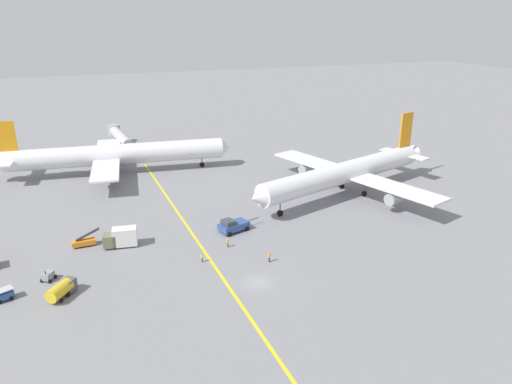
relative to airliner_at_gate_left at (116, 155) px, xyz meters
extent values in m
plane|color=gray|center=(14.84, -64.25, -5.02)|extent=(600.00, 600.00, 0.00)
cube|color=yellow|center=(9.90, -54.25, -5.02)|extent=(4.54, 119.95, 0.01)
cylinder|color=silver|center=(0.49, -0.06, 0.09)|extent=(54.89, 11.32, 5.29)
cone|color=silver|center=(28.84, -3.22, 0.09)|extent=(3.32, 5.15, 4.87)
cube|color=silver|center=(-2.22, 0.25, -0.70)|extent=(10.74, 39.89, 0.44)
cube|color=silver|center=(-25.17, 2.81, 0.62)|extent=(4.62, 13.27, 0.28)
cube|color=orange|center=(-24.87, 2.78, 6.43)|extent=(4.41, 0.85, 7.39)
cylinder|color=#999EA3|center=(-2.45, -10.83, -2.50)|extent=(4.46, 3.05, 2.60)
cylinder|color=#999EA3|center=(0.00, 11.11, -2.50)|extent=(4.46, 3.05, 2.60)
cylinder|color=slate|center=(-2.84, 3.74, -3.33)|extent=(0.28, 0.28, 2.08)
cylinder|color=black|center=(-2.84, 3.74, -4.37)|extent=(1.35, 0.69, 1.30)
cylinder|color=slate|center=(-3.59, -3.02, -3.33)|extent=(0.28, 0.28, 2.08)
cylinder|color=black|center=(-3.59, -3.02, -4.37)|extent=(1.35, 0.69, 1.30)
cylinder|color=slate|center=(22.22, -2.48, -3.33)|extent=(0.28, 0.28, 2.08)
cylinder|color=black|center=(22.22, -2.48, -4.37)|extent=(1.35, 0.69, 1.30)
cylinder|color=silver|center=(46.82, -35.53, 0.48)|extent=(47.23, 19.37, 4.93)
cone|color=silver|center=(22.81, -43.23, 0.48)|extent=(4.05, 5.18, 4.54)
cone|color=silver|center=(70.63, -27.89, 0.48)|extent=(4.63, 4.86, 3.95)
cube|color=silver|center=(49.10, -34.79, -0.26)|extent=(20.28, 46.17, 0.44)
cube|color=silver|center=(68.25, -28.65, 0.97)|extent=(7.02, 13.36, 0.28)
cube|color=orange|center=(67.97, -28.74, 7.22)|extent=(4.30, 1.69, 8.55)
cylinder|color=#999EA3|center=(44.18, -22.72, -2.06)|extent=(4.79, 3.76, 2.60)
cylinder|color=#999EA3|center=(52.12, -47.48, -2.06)|extent=(4.79, 3.76, 2.60)
cylinder|color=slate|center=(51.09, -37.72, -3.06)|extent=(0.28, 0.28, 2.63)
cylinder|color=black|center=(51.09, -37.72, -4.37)|extent=(1.41, 0.92, 1.30)
cylinder|color=slate|center=(49.02, -31.25, -3.06)|extent=(0.28, 0.28, 2.63)
cylinder|color=black|center=(49.02, -31.25, -4.37)|extent=(1.41, 0.92, 1.30)
cylinder|color=slate|center=(28.53, -41.39, -3.06)|extent=(0.28, 0.28, 2.63)
cylinder|color=black|center=(28.53, -41.39, -4.37)|extent=(1.41, 0.92, 1.30)
cube|color=#2D4C8C|center=(17.29, -45.01, -3.94)|extent=(6.32, 4.59, 1.26)
cube|color=#333D47|center=(16.10, -45.39, -2.86)|extent=(2.68, 2.90, 0.90)
cylinder|color=#4C4C51|center=(21.52, -43.64, -3.81)|extent=(3.11, 1.17, 0.20)
sphere|color=orange|center=(16.10, -45.39, -2.23)|extent=(0.24, 0.24, 0.24)
cylinder|color=black|center=(15.81, -47.06, -4.57)|extent=(0.95, 0.56, 0.90)
cylinder|color=black|center=(14.89, -44.21, -4.57)|extent=(0.95, 0.56, 0.90)
cylinder|color=black|center=(19.70, -45.80, -4.57)|extent=(0.95, 0.56, 0.90)
cylinder|color=black|center=(18.78, -42.96, -4.57)|extent=(0.95, 0.56, 0.90)
cube|color=gray|center=(-15.50, -51.98, -4.17)|extent=(1.98, 2.16, 1.10)
cylinder|color=black|center=(-15.79, -52.44, -3.37)|extent=(0.16, 0.16, 0.50)
cylinder|color=black|center=(-15.68, -50.97, -4.72)|extent=(0.49, 0.61, 0.60)
cylinder|color=black|center=(-14.50, -51.73, -4.72)|extent=(0.49, 0.61, 0.60)
cylinder|color=black|center=(-16.49, -52.24, -4.72)|extent=(0.49, 0.61, 0.60)
cylinder|color=black|center=(-15.32, -52.99, -4.72)|extent=(0.49, 0.61, 0.60)
cube|color=orange|center=(-9.86, -41.41, -4.27)|extent=(4.07, 1.97, 0.90)
cube|color=black|center=(-9.06, -41.38, -2.92)|extent=(4.26, 0.88, 1.83)
cylinder|color=black|center=(-9.14, -40.68, -4.72)|extent=(0.61, 0.23, 0.60)
cylinder|color=black|center=(-9.08, -42.08, -4.72)|extent=(0.61, 0.23, 0.60)
cylinder|color=black|center=(-10.64, -40.74, -4.72)|extent=(0.61, 0.23, 0.60)
cylinder|color=black|center=(-10.58, -42.14, -4.72)|extent=(0.61, 0.23, 0.60)
cylinder|color=gold|center=(-13.71, -58.25, -3.62)|extent=(4.02, 4.39, 2.00)
cube|color=#4C4C51|center=(-12.49, -56.67, -3.82)|extent=(2.49, 2.50, 1.80)
cylinder|color=black|center=(-13.81, -57.23, -4.72)|extent=(0.52, 0.60, 0.60)
cylinder|color=black|center=(-12.70, -58.08, -4.72)|extent=(0.52, 0.60, 0.60)
cylinder|color=black|center=(-14.72, -58.42, -4.72)|extent=(0.52, 0.60, 0.60)
cylinder|color=black|center=(-13.61, -59.27, -4.72)|extent=(0.52, 0.60, 0.60)
cube|color=#666B4C|center=(-5.49, -43.75, -3.62)|extent=(2.52, 2.69, 2.20)
cube|color=silver|center=(-2.88, -44.12, -3.12)|extent=(4.50, 2.97, 3.20)
cylinder|color=black|center=(-4.43, -44.60, -4.72)|extent=(0.62, 0.28, 0.60)
cylinder|color=black|center=(-4.24, -43.22, -4.72)|extent=(0.62, 0.28, 0.60)
cylinder|color=black|center=(-2.95, -44.81, -4.72)|extent=(0.62, 0.28, 0.60)
cylinder|color=black|center=(-2.75, -43.43, -4.72)|extent=(0.62, 0.28, 0.60)
cube|color=#2D5199|center=(-21.41, -55.69, -4.22)|extent=(2.99, 2.43, 1.00)
cube|color=#B2B2B7|center=(-21.41, -55.69, -3.37)|extent=(3.13, 2.55, 0.12)
cylinder|color=black|center=(-21.01, -54.75, -4.72)|extent=(0.63, 0.43, 0.60)
cylinder|color=black|center=(-20.44, -56.03, -4.72)|extent=(0.63, 0.43, 0.60)
cylinder|color=black|center=(-21.81, -56.63, -4.72)|extent=(0.63, 0.43, 0.60)
cylinder|color=#4C4C51|center=(8.45, -54.79, -4.62)|extent=(0.28, 0.28, 0.80)
cylinder|color=#D1E02D|center=(8.45, -54.79, -3.94)|extent=(0.36, 0.36, 0.56)
sphere|color=#9E704C|center=(8.45, -54.79, -3.55)|extent=(0.22, 0.22, 0.22)
cylinder|color=#2D3351|center=(19.02, -58.75, -4.58)|extent=(0.28, 0.28, 0.89)
cylinder|color=orange|center=(19.02, -58.75, -3.82)|extent=(0.36, 0.36, 0.63)
sphere|color=#9E704C|center=(19.02, -58.75, -3.38)|extent=(0.24, 0.24, 0.24)
cylinder|color=#F24C19|center=(19.27, -58.91, -3.69)|extent=(0.05, 0.05, 0.40)
cylinder|color=#4C4C51|center=(14.16, -51.05, -4.61)|extent=(0.28, 0.28, 0.83)
cylinder|color=orange|center=(14.16, -51.05, -3.90)|extent=(0.36, 0.36, 0.58)
sphere|color=beige|center=(14.16, -51.05, -3.50)|extent=(0.22, 0.22, 0.22)
cylinder|color=#F24C19|center=(14.32, -50.79, -3.79)|extent=(0.05, 0.05, 0.40)
cylinder|color=#B7B7BC|center=(3.61, 22.77, -0.86)|extent=(5.30, 21.26, 3.20)
cylinder|color=#99999E|center=(2.55, 33.24, -0.86)|extent=(3.84, 3.84, 3.52)
cylinder|color=#595960|center=(2.65, 32.25, -2.94)|extent=(0.70, 0.70, 4.16)
camera|label=1|loc=(-8.35, -124.49, 33.80)|focal=33.51mm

